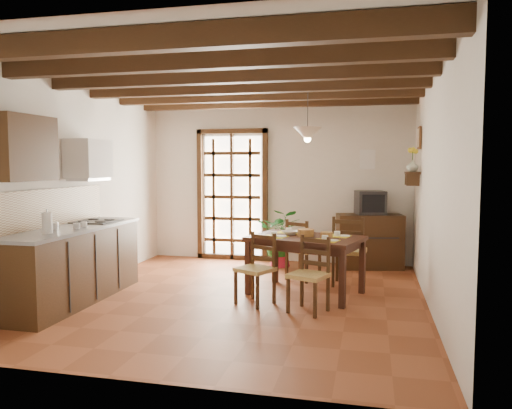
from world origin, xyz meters
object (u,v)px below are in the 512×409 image
(chair_far_right, at_px, (349,264))
(sideboard, at_px, (369,241))
(chair_near_left, at_px, (256,282))
(chair_far_left, at_px, (303,261))
(dining_table, at_px, (306,244))
(kitchen_counter, at_px, (73,263))
(chair_near_right, at_px, (309,289))
(potted_plant, at_px, (280,232))
(pendant_lamp, at_px, (308,133))
(crt_tv, at_px, (370,203))

(chair_far_right, bearing_deg, sideboard, -97.59)
(chair_near_left, relative_size, chair_far_left, 0.96)
(dining_table, bearing_deg, sideboard, 82.42)
(chair_near_left, bearing_deg, chair_far_left, 100.62)
(chair_far_right, distance_m, sideboard, 1.28)
(sideboard, bearing_deg, kitchen_counter, -152.85)
(kitchen_counter, xyz_separation_m, chair_near_right, (2.85, 0.22, -0.20))
(potted_plant, bearing_deg, chair_far_left, -59.70)
(chair_near_right, bearing_deg, dining_table, 121.06)
(chair_far_left, relative_size, chair_far_right, 0.91)
(kitchen_counter, bearing_deg, chair_far_left, 34.51)
(chair_far_right, bearing_deg, chair_near_left, 52.54)
(pendant_lamp, bearing_deg, kitchen_counter, -158.06)
(chair_far_left, relative_size, potted_plant, 0.44)
(chair_far_left, distance_m, pendant_lamp, 1.93)
(kitchen_counter, distance_m, chair_near_right, 2.87)
(kitchen_counter, height_order, chair_far_left, kitchen_counter)
(sideboard, xyz_separation_m, crt_tv, (0.00, -0.01, 0.63))
(chair_far_left, xyz_separation_m, sideboard, (0.94, 1.06, 0.16))
(dining_table, xyz_separation_m, pendant_lamp, (-0.00, 0.10, 1.42))
(chair_near_right, xyz_separation_m, pendant_lamp, (-0.14, 0.88, 1.81))
(crt_tv, bearing_deg, dining_table, -128.12)
(potted_plant, relative_size, pendant_lamp, 2.37)
(chair_near_right, bearing_deg, crt_tv, 96.69)
(chair_far_left, bearing_deg, sideboard, -103.74)
(dining_table, distance_m, chair_far_right, 0.86)
(chair_near_right, bearing_deg, chair_near_left, -175.02)
(chair_far_left, xyz_separation_m, chair_far_right, (0.67, -0.19, 0.03))
(chair_far_left, bearing_deg, dining_table, 128.16)
(chair_far_right, bearing_deg, potted_plant, -37.07)
(chair_near_right, height_order, chair_far_left, chair_far_left)
(potted_plant, bearing_deg, sideboard, 8.83)
(dining_table, bearing_deg, chair_near_right, -63.89)
(potted_plant, height_order, pendant_lamp, pendant_lamp)
(dining_table, height_order, chair_far_right, chair_far_right)
(pendant_lamp, bearing_deg, crt_tv, 65.23)
(sideboard, bearing_deg, chair_near_right, -115.82)
(dining_table, relative_size, potted_plant, 0.78)
(chair_near_left, height_order, crt_tv, crt_tv)
(sideboard, distance_m, pendant_lamp, 2.52)
(crt_tv, relative_size, potted_plant, 0.26)
(kitchen_counter, xyz_separation_m, sideboard, (3.51, 2.83, -0.04))
(kitchen_counter, relative_size, dining_table, 1.43)
(chair_far_left, xyz_separation_m, potted_plant, (-0.49, 0.84, 0.29))
(chair_near_left, xyz_separation_m, potted_plant, (-0.11, 2.20, 0.30))
(chair_near_right, xyz_separation_m, crt_tv, (0.66, 2.60, 0.79))
(chair_far_left, distance_m, crt_tv, 1.61)
(chair_far_right, relative_size, sideboard, 0.95)
(chair_near_left, xyz_separation_m, sideboard, (1.32, 2.42, 0.17))
(dining_table, relative_size, sideboard, 1.54)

